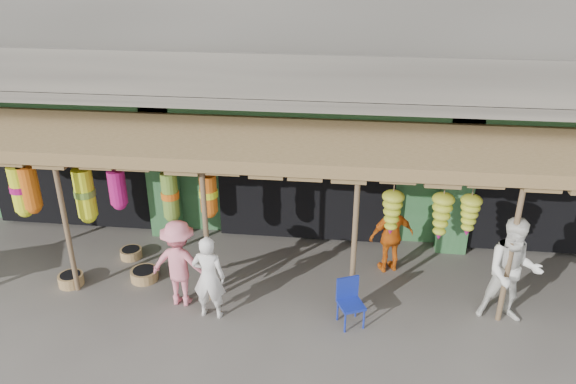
# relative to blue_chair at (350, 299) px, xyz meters

# --- Properties ---
(ground) EXTENTS (80.00, 80.00, 0.00)m
(ground) POSITION_rel_blue_chair_xyz_m (-0.97, 0.55, -0.46)
(ground) COLOR #514C47
(ground) RESTS_ON ground
(building) EXTENTS (16.40, 6.80, 7.00)m
(building) POSITION_rel_blue_chair_xyz_m (-0.97, 5.42, 2.91)
(building) COLOR gray
(building) RESTS_ON ground
(awning) EXTENTS (14.00, 2.70, 2.79)m
(awning) POSITION_rel_blue_chair_xyz_m (-1.15, 1.35, 2.11)
(awning) COLOR brown
(awning) RESTS_ON ground
(blue_chair) EXTENTS (0.52, 0.52, 0.82)m
(blue_chair) POSITION_rel_blue_chair_xyz_m (0.00, 0.00, 0.00)
(blue_chair) COLOR #172896
(blue_chair) RESTS_ON ground
(basket_left) EXTENTS (0.53, 0.53, 0.18)m
(basket_left) POSITION_rel_blue_chair_xyz_m (-4.40, 1.55, -0.37)
(basket_left) COLOR olive
(basket_left) RESTS_ON ground
(basket_mid) EXTENTS (0.67, 0.67, 0.20)m
(basket_mid) POSITION_rel_blue_chair_xyz_m (-3.86, 0.82, -0.36)
(basket_mid) COLOR #A07147
(basket_mid) RESTS_ON ground
(basket_right) EXTENTS (0.57, 0.57, 0.21)m
(basket_right) POSITION_rel_blue_chair_xyz_m (-5.16, 0.49, -0.35)
(basket_right) COLOR #9B7848
(basket_right) RESTS_ON ground
(person_front) EXTENTS (0.57, 0.39, 1.54)m
(person_front) POSITION_rel_blue_chair_xyz_m (-2.35, -0.10, 0.31)
(person_front) COLOR white
(person_front) RESTS_ON ground
(person_right) EXTENTS (0.97, 0.79, 1.90)m
(person_right) POSITION_rel_blue_chair_xyz_m (2.62, 0.39, 0.49)
(person_right) COLOR white
(person_right) RESTS_ON ground
(person_vendor) EXTENTS (0.95, 0.66, 1.50)m
(person_vendor) POSITION_rel_blue_chair_xyz_m (0.75, 1.70, 0.29)
(person_vendor) COLOR orange
(person_vendor) RESTS_ON ground
(person_shopper) EXTENTS (1.09, 0.69, 1.61)m
(person_shopper) POSITION_rel_blue_chair_xyz_m (-2.94, 0.21, 0.34)
(person_shopper) COLOR pink
(person_shopper) RESTS_ON ground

